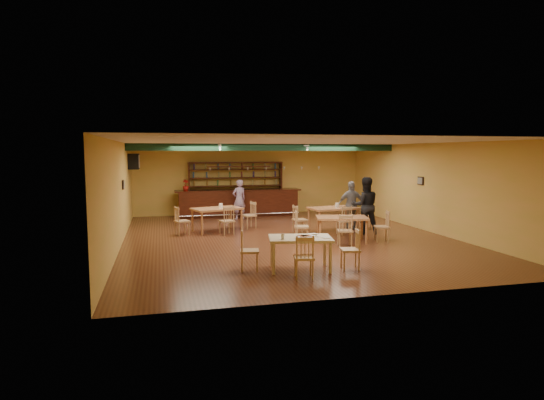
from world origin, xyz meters
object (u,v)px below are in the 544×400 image
object	(u,v)px
dining_table_b	(333,219)
patron_bar	(239,199)
dining_table_d	(342,229)
bar_counter	(239,203)
patron_right_a	(365,206)
dining_table_a	(217,220)
near_table	(300,253)

from	to	relation	value
dining_table_b	patron_bar	bearing A→B (deg)	120.18
dining_table_d	bar_counter	bearing A→B (deg)	123.96
dining_table_d	patron_right_a	world-z (taller)	patron_right_a
bar_counter	dining_table_b	xyz separation A→B (m)	(2.56, -4.27, -0.16)
bar_counter	dining_table_b	distance (m)	4.99
bar_counter	dining_table_d	bearing A→B (deg)	-70.99
dining_table_a	dining_table_d	xyz separation A→B (m)	(3.44, -2.68, -0.02)
dining_table_d	dining_table_b	bearing A→B (deg)	91.12
dining_table_a	bar_counter	bearing A→B (deg)	50.57
bar_counter	dining_table_d	distance (m)	6.47
dining_table_b	patron_right_a	size ratio (longest dim) A/B	0.86
dining_table_d	patron_bar	size ratio (longest dim) A/B	0.94
bar_counter	dining_table_b	world-z (taller)	bar_counter
dining_table_d	patron_bar	bearing A→B (deg)	127.74
dining_table_b	near_table	distance (m)	5.42
bar_counter	near_table	world-z (taller)	bar_counter
dining_table_b	dining_table_d	xyz separation A→B (m)	(-0.45, -1.84, -0.03)
dining_table_b	patron_right_a	distance (m)	1.25
dining_table_a	near_table	size ratio (longest dim) A/B	1.14
dining_table_a	patron_right_a	xyz separation A→B (m)	(4.69, -1.64, 0.54)
patron_right_a	dining_table_b	bearing A→B (deg)	-34.55
dining_table_d	near_table	world-z (taller)	same
near_table	patron_right_a	xyz separation A→B (m)	(3.47, 3.92, 0.56)
dining_table_d	near_table	xyz separation A→B (m)	(-2.21, -2.87, 0.00)
dining_table_b	near_table	xyz separation A→B (m)	(-2.67, -4.72, -0.02)
bar_counter	near_table	bearing A→B (deg)	-90.67
dining_table_a	dining_table_b	distance (m)	3.98
patron_bar	bar_counter	bearing A→B (deg)	-117.01
dining_table_a	near_table	distance (m)	5.69
bar_counter	patron_bar	distance (m)	0.87
dining_table_a	near_table	bearing A→B (deg)	-95.81
near_table	patron_right_a	size ratio (longest dim) A/B	0.76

